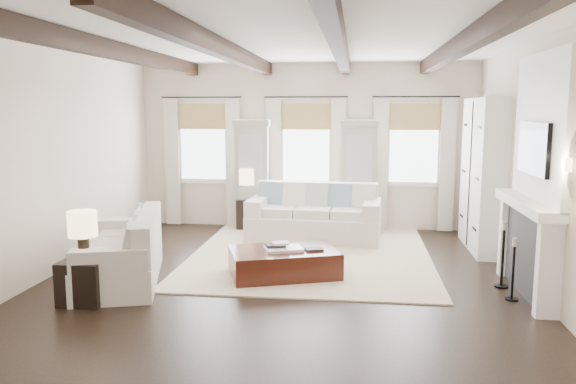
# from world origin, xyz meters

# --- Properties ---
(ground) EXTENTS (7.50, 7.50, 0.00)m
(ground) POSITION_xyz_m (0.00, 0.00, 0.00)
(ground) COLOR black
(ground) RESTS_ON ground
(room_shell) EXTENTS (6.54, 7.54, 3.22)m
(room_shell) POSITION_xyz_m (0.75, 0.90, 1.89)
(room_shell) COLOR beige
(room_shell) RESTS_ON ground
(area_rug) EXTENTS (3.76, 4.39, 0.02)m
(area_rug) POSITION_xyz_m (0.27, 1.63, 0.01)
(area_rug) COLOR beige
(area_rug) RESTS_ON ground
(sofa_back) EXTENTS (2.39, 1.21, 1.00)m
(sofa_back) POSITION_xyz_m (0.25, 2.72, 0.40)
(sofa_back) COLOR silver
(sofa_back) RESTS_ON ground
(sofa_left) EXTENTS (1.53, 2.33, 0.92)m
(sofa_left) POSITION_xyz_m (-2.12, -0.05, 0.38)
(sofa_left) COLOR silver
(sofa_left) RESTS_ON ground
(ottoman) EXTENTS (1.68, 1.35, 0.38)m
(ottoman) POSITION_xyz_m (-0.01, 0.39, 0.19)
(ottoman) COLOR black
(ottoman) RESTS_ON ground
(tray) EXTENTS (0.60, 0.52, 0.04)m
(tray) POSITION_xyz_m (-0.01, 0.36, 0.40)
(tray) COLOR white
(tray) RESTS_ON ottoman
(book_lower) EXTENTS (0.31, 0.27, 0.04)m
(book_lower) POSITION_xyz_m (-0.12, 0.38, 0.44)
(book_lower) COLOR #262628
(book_lower) RESTS_ON tray
(book_upper) EXTENTS (0.26, 0.23, 0.03)m
(book_upper) POSITION_xyz_m (-0.05, 0.36, 0.48)
(book_upper) COLOR beige
(book_upper) RESTS_ON book_lower
(book_loose) EXTENTS (0.29, 0.25, 0.03)m
(book_loose) POSITION_xyz_m (0.41, 0.40, 0.40)
(book_loose) COLOR #262628
(book_loose) RESTS_ON ottoman
(side_table_front) EXTENTS (0.53, 0.53, 0.53)m
(side_table_front) POSITION_xyz_m (-2.26, -0.95, 0.26)
(side_table_front) COLOR black
(side_table_front) RESTS_ON ground
(lamp_front) EXTENTS (0.35, 0.35, 0.60)m
(lamp_front) POSITION_xyz_m (-2.26, -0.95, 0.93)
(lamp_front) COLOR black
(lamp_front) RESTS_ON side_table_front
(side_table_back) EXTENTS (0.39, 0.39, 0.59)m
(side_table_back) POSITION_xyz_m (-1.11, 3.42, 0.29)
(side_table_back) COLOR black
(side_table_back) RESTS_ON ground
(lamp_back) EXTENTS (0.35, 0.35, 0.61)m
(lamp_back) POSITION_xyz_m (-1.11, 3.42, 1.00)
(lamp_back) COLOR black
(lamp_back) RESTS_ON side_table_back
(candlestick_near) EXTENTS (0.16, 0.16, 0.78)m
(candlestick_near) POSITION_xyz_m (2.90, -0.25, 0.32)
(candlestick_near) COLOR black
(candlestick_near) RESTS_ON ground
(candlestick_far) EXTENTS (0.18, 0.18, 0.88)m
(candlestick_far) POSITION_xyz_m (2.90, 0.26, 0.37)
(candlestick_far) COLOR black
(candlestick_far) RESTS_ON ground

